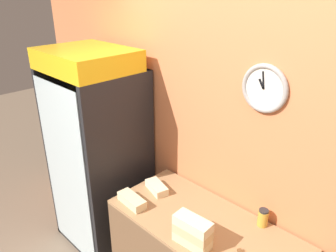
# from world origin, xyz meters

# --- Properties ---
(wall_back) EXTENTS (5.20, 0.09, 2.70)m
(wall_back) POSITION_xyz_m (0.00, 1.27, 1.35)
(wall_back) COLOR #D17547
(wall_back) RESTS_ON ground_plane
(beverage_cooler) EXTENTS (0.80, 0.72, 1.98)m
(beverage_cooler) POSITION_xyz_m (-1.28, 0.91, 1.08)
(beverage_cooler) COLOR black
(beverage_cooler) RESTS_ON ground_plane
(sandwich_stack_bottom) EXTENTS (0.26, 0.13, 0.07)m
(sandwich_stack_bottom) POSITION_xyz_m (0.08, 0.67, 0.92)
(sandwich_stack_bottom) COLOR beige
(sandwich_stack_bottom) RESTS_ON prep_counter
(sandwich_stack_middle) EXTENTS (0.26, 0.13, 0.07)m
(sandwich_stack_middle) POSITION_xyz_m (0.08, 0.67, 0.99)
(sandwich_stack_middle) COLOR tan
(sandwich_stack_middle) RESTS_ON sandwich_stack_bottom
(sandwich_stack_top) EXTENTS (0.26, 0.13, 0.07)m
(sandwich_stack_top) POSITION_xyz_m (0.08, 0.67, 1.06)
(sandwich_stack_top) COLOR beige
(sandwich_stack_top) RESTS_ON sandwich_stack_middle
(sandwich_flat_left) EXTENTS (0.25, 0.16, 0.06)m
(sandwich_flat_left) POSITION_xyz_m (-0.53, 0.92, 0.92)
(sandwich_flat_left) COLOR beige
(sandwich_flat_left) RESTS_ON prep_counter
(sandwich_flat_right) EXTENTS (0.26, 0.12, 0.07)m
(sandwich_flat_right) POSITION_xyz_m (-0.54, 0.66, 0.92)
(sandwich_flat_right) COLOR beige
(sandwich_flat_right) RESTS_ON prep_counter
(condiment_jar) EXTENTS (0.07, 0.07, 0.13)m
(condiment_jar) POSITION_xyz_m (0.31, 1.16, 0.95)
(condiment_jar) COLOR gold
(condiment_jar) RESTS_ON prep_counter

